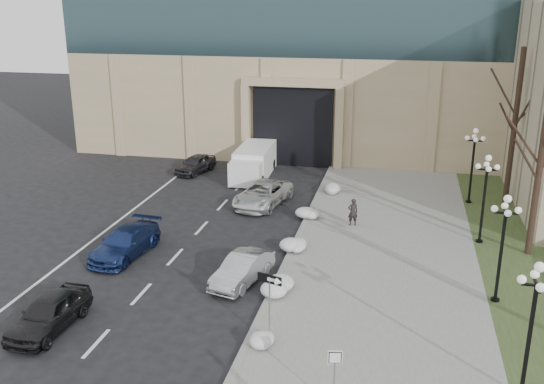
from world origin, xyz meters
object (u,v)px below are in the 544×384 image
(car_e, at_px, (196,164))
(pedestrian, at_px, (353,212))
(lamppost_b, at_px, (503,235))
(car_a, at_px, (49,313))
(lamppost_d, at_px, (473,156))
(car_d, at_px, (263,194))
(lamppost_c, at_px, (485,187))
(lamppost_a, at_px, (533,313))
(car_b, at_px, (242,269))
(car_c, at_px, (125,243))
(keep_sign, at_px, (335,367))
(one_way_sign, at_px, (273,288))
(box_truck, at_px, (253,163))

(car_e, distance_m, pedestrian, 14.83)
(pedestrian, bearing_deg, lamppost_b, 112.22)
(car_a, relative_size, lamppost_d, 0.86)
(car_d, xyz_separation_m, pedestrian, (5.73, -2.61, 0.19))
(lamppost_c, height_order, lamppost_d, same)
(car_a, height_order, lamppost_a, lamppost_a)
(car_b, relative_size, lamppost_c, 0.82)
(car_b, relative_size, lamppost_d, 0.82)
(car_c, bearing_deg, car_e, 102.19)
(car_a, distance_m, lamppost_b, 18.17)
(lamppost_b, relative_size, lamppost_d, 1.00)
(car_b, height_order, keep_sign, keep_sign)
(car_c, relative_size, car_d, 0.93)
(car_b, bearing_deg, pedestrian, 76.36)
(car_a, height_order, car_d, car_d)
(lamppost_d, bearing_deg, pedestrian, -140.16)
(car_a, distance_m, lamppost_c, 21.19)
(car_e, bearing_deg, pedestrian, -20.80)
(car_a, xyz_separation_m, one_way_sign, (8.63, 0.79, 1.59))
(keep_sign, relative_size, lamppost_b, 0.44)
(car_d, relative_size, lamppost_a, 1.07)
(box_truck, bearing_deg, keep_sign, -72.62)
(car_c, xyz_separation_m, one_way_sign, (8.86, -6.28, 1.61))
(car_c, bearing_deg, box_truck, 85.65)
(car_a, relative_size, car_b, 1.05)
(car_d, relative_size, box_truck, 0.79)
(car_a, bearing_deg, pedestrian, 54.68)
(one_way_sign, bearing_deg, keep_sign, -32.97)
(car_a, xyz_separation_m, box_truck, (2.54, 21.94, 0.28))
(car_b, xyz_separation_m, lamppost_a, (10.83, -6.03, 2.43))
(box_truck, relative_size, lamppost_a, 1.36)
(car_a, xyz_separation_m, car_c, (-0.24, 7.08, -0.01))
(lamppost_a, bearing_deg, one_way_sign, 170.65)
(box_truck, bearing_deg, pedestrian, -49.87)
(car_a, relative_size, keep_sign, 1.95)
(car_c, height_order, pedestrian, pedestrian)
(keep_sign, height_order, lamppost_b, lamppost_b)
(pedestrian, height_order, lamppost_b, lamppost_b)
(car_b, height_order, car_c, car_c)
(lamppost_c, bearing_deg, lamppost_b, -90.00)
(pedestrian, xyz_separation_m, keep_sign, (0.87, -15.80, 0.65))
(pedestrian, bearing_deg, lamppost_d, -159.68)
(car_d, height_order, lamppost_b, lamppost_b)
(lamppost_b, bearing_deg, car_e, 139.65)
(car_e, bearing_deg, car_d, -28.43)
(one_way_sign, relative_size, lamppost_a, 0.58)
(car_a, bearing_deg, one_way_sign, 7.71)
(pedestrian, height_order, box_truck, box_truck)
(car_a, height_order, pedestrian, pedestrian)
(car_d, xyz_separation_m, lamppost_b, (12.38, -10.06, 2.37))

